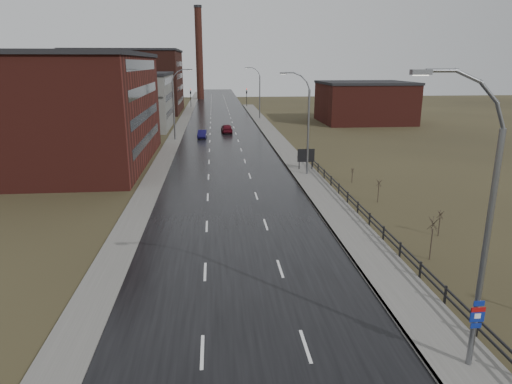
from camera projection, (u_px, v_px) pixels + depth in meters
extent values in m
cube|color=black|center=(224.00, 141.00, 73.85)|extent=(14.00, 300.00, 0.06)
cube|color=#595651|center=(307.00, 177.00, 50.64)|extent=(3.20, 180.00, 0.18)
cube|color=slate|center=(293.00, 177.00, 50.50)|extent=(0.16, 180.00, 0.18)
cube|color=#595651|center=(173.00, 142.00, 73.12)|extent=(2.40, 260.00, 0.12)
cube|color=#471914|center=(55.00, 112.00, 55.87)|extent=(22.00, 28.00, 13.00)
cube|color=black|center=(48.00, 54.00, 54.02)|extent=(22.44, 28.56, 0.50)
cube|color=black|center=(147.00, 139.00, 57.79)|extent=(0.06, 22.40, 1.20)
cube|color=black|center=(146.00, 115.00, 56.97)|extent=(0.06, 22.40, 1.20)
cube|color=black|center=(144.00, 90.00, 56.15)|extent=(0.06, 22.40, 1.20)
cube|color=black|center=(143.00, 65.00, 55.33)|extent=(0.06, 22.40, 1.20)
cube|color=slate|center=(128.00, 102.00, 88.15)|extent=(16.00, 20.00, 10.00)
cube|color=black|center=(126.00, 74.00, 86.72)|extent=(16.32, 20.40, 0.50)
cube|color=black|center=(170.00, 112.00, 89.40)|extent=(0.06, 16.00, 1.20)
cube|color=black|center=(170.00, 96.00, 88.58)|extent=(0.06, 16.00, 1.20)
cube|color=black|center=(169.00, 80.00, 87.76)|extent=(0.06, 16.00, 1.20)
cube|color=#331611|center=(128.00, 82.00, 115.77)|extent=(26.00, 24.00, 15.00)
cube|color=black|center=(126.00, 50.00, 113.65)|extent=(26.52, 24.48, 0.50)
cube|color=black|center=(181.00, 100.00, 118.14)|extent=(0.06, 19.20, 1.20)
cube|color=black|center=(180.00, 88.00, 117.32)|extent=(0.06, 19.20, 1.20)
cube|color=black|center=(180.00, 76.00, 116.50)|extent=(0.06, 19.20, 1.20)
cube|color=black|center=(179.00, 64.00, 115.68)|extent=(0.06, 19.20, 1.20)
cube|color=#471914|center=(364.00, 103.00, 96.50)|extent=(18.00, 16.00, 8.00)
cube|color=black|center=(366.00, 83.00, 95.34)|extent=(18.36, 16.32, 0.50)
cylinder|color=#331611|center=(199.00, 54.00, 155.45)|extent=(2.40, 2.40, 30.00)
cylinder|color=black|center=(198.00, 6.00, 151.27)|extent=(2.70, 2.70, 0.80)
cylinder|color=slate|center=(484.00, 257.00, 17.70)|extent=(0.24, 0.24, 10.00)
cylinder|color=slate|center=(500.00, 116.00, 16.19)|extent=(0.57, 0.14, 1.12)
cylinder|color=slate|center=(489.00, 92.00, 15.92)|extent=(0.91, 0.14, 0.91)
cylinder|color=slate|center=(468.00, 76.00, 15.70)|extent=(1.12, 0.14, 0.57)
cylinder|color=slate|center=(442.00, 71.00, 15.57)|extent=(1.15, 0.14, 0.14)
cube|color=slate|center=(421.00, 72.00, 15.51)|extent=(0.70, 0.28, 0.18)
cube|color=silver|center=(421.00, 75.00, 15.54)|extent=(0.50, 0.20, 0.04)
cube|color=navy|center=(479.00, 303.00, 18.12)|extent=(0.45, 0.04, 0.22)
cube|color=navy|center=(477.00, 315.00, 18.26)|extent=(0.60, 0.04, 0.65)
cube|color=maroon|center=(478.00, 310.00, 18.18)|extent=(0.60, 0.04, 0.20)
cube|color=navy|center=(476.00, 326.00, 18.39)|extent=(0.45, 0.04, 0.22)
cube|color=silver|center=(478.00, 316.00, 18.25)|extent=(0.26, 0.02, 0.22)
cylinder|color=slate|center=(308.00, 133.00, 50.34)|extent=(0.24, 0.24, 9.50)
cylinder|color=slate|center=(308.00, 86.00, 48.92)|extent=(0.51, 0.14, 0.98)
cylinder|color=slate|center=(304.00, 79.00, 48.68)|extent=(0.81, 0.14, 0.81)
cylinder|color=slate|center=(297.00, 74.00, 48.49)|extent=(0.98, 0.14, 0.51)
cylinder|color=slate|center=(290.00, 73.00, 48.37)|extent=(1.01, 0.14, 0.14)
cube|color=slate|center=(283.00, 73.00, 48.32)|extent=(0.70, 0.28, 0.18)
cube|color=silver|center=(283.00, 74.00, 48.35)|extent=(0.50, 0.20, 0.04)
cylinder|color=slate|center=(174.00, 111.00, 73.77)|extent=(0.24, 0.24, 9.50)
cylinder|color=slate|center=(173.00, 78.00, 72.38)|extent=(0.51, 0.14, 0.98)
cylinder|color=slate|center=(176.00, 74.00, 72.23)|extent=(0.81, 0.14, 0.81)
cylinder|color=slate|center=(180.00, 70.00, 72.16)|extent=(0.98, 0.14, 0.51)
cylinder|color=slate|center=(186.00, 69.00, 72.19)|extent=(1.01, 0.14, 0.14)
cube|color=slate|center=(190.00, 70.00, 72.26)|extent=(0.70, 0.28, 0.18)
cube|color=silver|center=(190.00, 70.00, 72.29)|extent=(0.50, 0.20, 0.04)
cylinder|color=slate|center=(260.00, 98.00, 102.07)|extent=(0.24, 0.24, 9.50)
cylinder|color=slate|center=(259.00, 74.00, 100.65)|extent=(0.51, 0.14, 0.98)
cylinder|color=slate|center=(257.00, 71.00, 100.41)|extent=(0.81, 0.14, 0.81)
cylinder|color=slate|center=(254.00, 68.00, 100.22)|extent=(0.98, 0.14, 0.51)
cylinder|color=slate|center=(250.00, 68.00, 100.10)|extent=(1.01, 0.14, 0.14)
cube|color=slate|center=(247.00, 68.00, 100.05)|extent=(0.70, 0.28, 0.18)
cube|color=silver|center=(247.00, 68.00, 100.08)|extent=(0.50, 0.20, 0.04)
cube|color=black|center=(477.00, 327.00, 20.97)|extent=(0.10, 0.10, 1.10)
cube|color=black|center=(445.00, 295.00, 23.84)|extent=(0.10, 0.10, 1.10)
cube|color=black|center=(420.00, 270.00, 26.71)|extent=(0.10, 0.10, 1.10)
cube|color=black|center=(400.00, 250.00, 29.59)|extent=(0.10, 0.10, 1.10)
cube|color=black|center=(383.00, 234.00, 32.46)|extent=(0.10, 0.10, 1.10)
cube|color=black|center=(370.00, 220.00, 35.33)|extent=(0.10, 0.10, 1.10)
cube|color=black|center=(358.00, 208.00, 38.21)|extent=(0.10, 0.10, 1.10)
cube|color=black|center=(348.00, 198.00, 41.08)|extent=(0.10, 0.10, 1.10)
cube|color=black|center=(339.00, 189.00, 43.96)|extent=(0.10, 0.10, 1.10)
cube|color=black|center=(331.00, 181.00, 46.83)|extent=(0.10, 0.10, 1.10)
cube|color=black|center=(324.00, 174.00, 49.70)|extent=(0.10, 0.10, 1.10)
cube|color=black|center=(318.00, 168.00, 52.58)|extent=(0.10, 0.10, 1.10)
cube|color=black|center=(313.00, 163.00, 55.45)|extent=(0.10, 0.10, 1.10)
cube|color=black|center=(308.00, 158.00, 58.33)|extent=(0.10, 0.10, 1.10)
cube|color=black|center=(372.00, 217.00, 34.75)|extent=(0.08, 53.00, 0.10)
cube|color=black|center=(372.00, 222.00, 34.86)|extent=(0.08, 53.00, 0.10)
cylinder|color=#382D23|center=(431.00, 244.00, 29.23)|extent=(0.08, 0.08, 2.12)
cylinder|color=#382D23|center=(434.00, 224.00, 28.85)|extent=(0.04, 0.71, 0.83)
cylinder|color=#382D23|center=(433.00, 224.00, 28.90)|extent=(0.67, 0.26, 0.84)
cylinder|color=#382D23|center=(433.00, 224.00, 28.87)|extent=(0.40, 0.60, 0.85)
cylinder|color=#382D23|center=(433.00, 224.00, 28.82)|extent=(0.40, 0.60, 0.85)
cylinder|color=#382D23|center=(434.00, 224.00, 28.81)|extent=(0.67, 0.26, 0.84)
cylinder|color=#382D23|center=(439.00, 227.00, 33.34)|extent=(0.08, 0.08, 1.43)
cylinder|color=#382D23|center=(441.00, 215.00, 33.09)|extent=(0.04, 0.49, 0.57)
cylinder|color=#382D23|center=(440.00, 215.00, 33.13)|extent=(0.46, 0.19, 0.58)
cylinder|color=#382D23|center=(440.00, 215.00, 33.11)|extent=(0.28, 0.41, 0.58)
cylinder|color=#382D23|center=(440.00, 215.00, 33.06)|extent=(0.28, 0.41, 0.58)
cylinder|color=#382D23|center=(441.00, 215.00, 33.04)|extent=(0.46, 0.19, 0.58)
cylinder|color=#382D23|center=(378.00, 194.00, 41.38)|extent=(0.08, 0.08, 1.57)
cylinder|color=#382D23|center=(380.00, 183.00, 41.10)|extent=(0.04, 0.53, 0.62)
cylinder|color=#382D23|center=(379.00, 183.00, 41.15)|extent=(0.51, 0.20, 0.63)
cylinder|color=#382D23|center=(378.00, 183.00, 41.13)|extent=(0.31, 0.45, 0.64)
cylinder|color=#382D23|center=(379.00, 183.00, 41.07)|extent=(0.31, 0.45, 0.64)
cylinder|color=#382D23|center=(379.00, 183.00, 41.06)|extent=(0.51, 0.20, 0.63)
cylinder|color=#382D23|center=(352.00, 177.00, 48.30)|extent=(0.08, 0.08, 1.15)
cylinder|color=#382D23|center=(353.00, 170.00, 48.10)|extent=(0.04, 0.40, 0.46)
cylinder|color=#382D23|center=(353.00, 170.00, 48.15)|extent=(0.38, 0.16, 0.47)
cylinder|color=#382D23|center=(352.00, 170.00, 48.12)|extent=(0.24, 0.34, 0.48)
cylinder|color=#382D23|center=(352.00, 170.00, 48.07)|extent=(0.24, 0.34, 0.48)
cylinder|color=#382D23|center=(353.00, 171.00, 48.06)|extent=(0.38, 0.16, 0.47)
cube|color=black|center=(299.00, 163.00, 53.62)|extent=(0.10, 0.10, 1.80)
cube|color=black|center=(312.00, 163.00, 53.75)|extent=(0.10, 0.10, 1.80)
cube|color=silver|center=(306.00, 155.00, 53.39)|extent=(1.92, 0.08, 1.44)
cube|color=black|center=(306.00, 155.00, 53.34)|extent=(2.02, 0.04, 1.54)
cylinder|color=black|center=(191.00, 98.00, 129.92)|extent=(0.16, 0.16, 5.20)
imported|color=black|center=(190.00, 90.00, 129.33)|extent=(0.58, 2.73, 1.10)
sphere|color=#FF190C|center=(190.00, 89.00, 129.11)|extent=(0.18, 0.18, 0.18)
cylinder|color=black|center=(247.00, 98.00, 131.33)|extent=(0.16, 0.16, 5.20)
imported|color=black|center=(247.00, 90.00, 130.74)|extent=(0.58, 2.73, 1.10)
sphere|color=#FF190C|center=(247.00, 89.00, 130.51)|extent=(0.18, 0.18, 0.18)
imported|color=#0F0B3B|center=(202.00, 134.00, 76.83)|extent=(1.62, 4.10, 1.33)
imported|color=#560E19|center=(227.00, 129.00, 82.48)|extent=(2.09, 4.75, 1.59)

